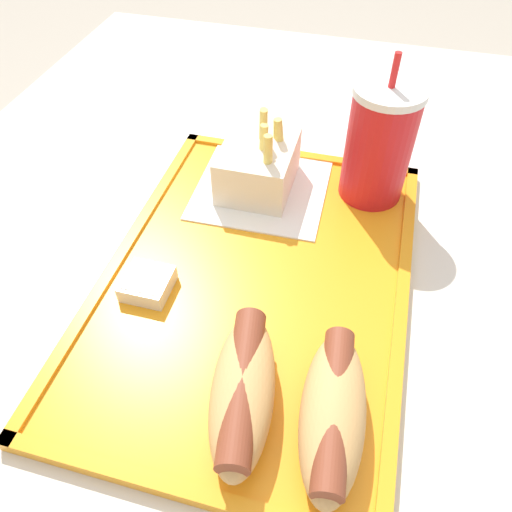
{
  "coord_description": "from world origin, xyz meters",
  "views": [
    {
      "loc": [
        0.34,
        0.08,
        1.1
      ],
      "look_at": [
        0.03,
        -0.01,
        0.75
      ],
      "focal_mm": 35.0,
      "sensor_mm": 36.0,
      "label": 1
    }
  ],
  "objects_px": {
    "hot_dog_far": "(333,412)",
    "soda_cup": "(379,144)",
    "fries_carton": "(259,166)",
    "sauce_cup_mayo": "(147,283)",
    "hot_dog_near": "(243,390)"
  },
  "relations": [
    {
      "from": "soda_cup",
      "to": "fries_carton",
      "type": "height_order",
      "value": "soda_cup"
    },
    {
      "from": "soda_cup",
      "to": "hot_dog_far",
      "type": "distance_m",
      "value": 0.3
    },
    {
      "from": "fries_carton",
      "to": "sauce_cup_mayo",
      "type": "xyz_separation_m",
      "value": [
        0.18,
        -0.06,
        -0.02
      ]
    },
    {
      "from": "soda_cup",
      "to": "sauce_cup_mayo",
      "type": "height_order",
      "value": "soda_cup"
    },
    {
      "from": "hot_dog_far",
      "to": "soda_cup",
      "type": "bearing_deg",
      "value": -179.85
    },
    {
      "from": "soda_cup",
      "to": "sauce_cup_mayo",
      "type": "relative_size",
      "value": 3.8
    },
    {
      "from": "soda_cup",
      "to": "fries_carton",
      "type": "xyz_separation_m",
      "value": [
        0.02,
        -0.13,
        -0.04
      ]
    },
    {
      "from": "fries_carton",
      "to": "hot_dog_near",
      "type": "bearing_deg",
      "value": 12.15
    },
    {
      "from": "fries_carton",
      "to": "sauce_cup_mayo",
      "type": "height_order",
      "value": "fries_carton"
    },
    {
      "from": "soda_cup",
      "to": "hot_dog_near",
      "type": "distance_m",
      "value": 0.31
    },
    {
      "from": "fries_carton",
      "to": "sauce_cup_mayo",
      "type": "bearing_deg",
      "value": -19.31
    },
    {
      "from": "fries_carton",
      "to": "soda_cup",
      "type": "bearing_deg",
      "value": 100.24
    },
    {
      "from": "soda_cup",
      "to": "hot_dog_near",
      "type": "height_order",
      "value": "soda_cup"
    },
    {
      "from": "hot_dog_far",
      "to": "hot_dog_near",
      "type": "height_order",
      "value": "same"
    },
    {
      "from": "soda_cup",
      "to": "sauce_cup_mayo",
      "type": "xyz_separation_m",
      "value": [
        0.2,
        -0.19,
        -0.06
      ]
    }
  ]
}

